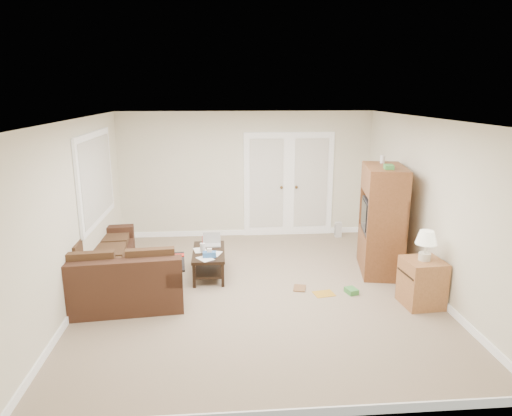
{
  "coord_description": "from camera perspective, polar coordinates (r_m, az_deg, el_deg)",
  "views": [
    {
      "loc": [
        -0.53,
        -6.21,
        2.86
      ],
      "look_at": [
        0.02,
        0.65,
        1.1
      ],
      "focal_mm": 32.0,
      "sensor_mm": 36.0,
      "label": 1
    }
  ],
  "objects": [
    {
      "name": "floor",
      "position": [
        6.86,
        0.24,
        -10.3
      ],
      "size": [
        5.5,
        5.5,
        0.0
      ],
      "primitive_type": "plane",
      "color": "gray",
      "rests_on": "ground"
    },
    {
      "name": "floor_magazine",
      "position": [
        6.83,
        8.49,
        -10.55
      ],
      "size": [
        0.33,
        0.28,
        0.01
      ],
      "primitive_type": "cube",
      "rotation": [
        0.0,
        0.0,
        0.18
      ],
      "color": "#C18722",
      "rests_on": "floor"
    },
    {
      "name": "baseboards",
      "position": [
        6.84,
        0.24,
        -9.92
      ],
      "size": [
        5.0,
        5.5,
        0.1
      ],
      "primitive_type": null,
      "color": "white",
      "rests_on": "floor"
    },
    {
      "name": "floor_book",
      "position": [
        6.96,
        4.73,
        -9.91
      ],
      "size": [
        0.23,
        0.28,
        0.02
      ],
      "primitive_type": "imported",
      "rotation": [
        0.0,
        0.0,
        -0.25
      ],
      "color": "brown",
      "rests_on": "floor"
    },
    {
      "name": "space_heater",
      "position": [
        9.38,
        10.24,
        -2.67
      ],
      "size": [
        0.13,
        0.11,
        0.31
      ],
      "primitive_type": "cube",
      "rotation": [
        0.0,
        0.0,
        0.05
      ],
      "color": "silver",
      "rests_on": "floor"
    },
    {
      "name": "tv_armoire",
      "position": [
        7.59,
        15.43,
        -1.34
      ],
      "size": [
        0.79,
        1.18,
        1.86
      ],
      "rotation": [
        0.0,
        0.0,
        -0.19
      ],
      "color": "brown",
      "rests_on": "floor"
    },
    {
      "name": "floor_greenbox",
      "position": [
        6.91,
        11.84,
        -10.1
      ],
      "size": [
        0.19,
        0.22,
        0.08
      ],
      "primitive_type": "cube",
      "rotation": [
        0.0,
        0.0,
        0.29
      ],
      "color": "#408B3F",
      "rests_on": "floor"
    },
    {
      "name": "wall_back",
      "position": [
        9.12,
        -1.22,
        4.17
      ],
      "size": [
        5.0,
        0.02,
        2.5
      ],
      "primitive_type": "cube",
      "color": "#EFE9CF",
      "rests_on": "floor"
    },
    {
      "name": "sectional_sofa",
      "position": [
        7.12,
        -17.78,
        -7.45
      ],
      "size": [
        1.88,
        2.55,
        0.77
      ],
      "rotation": [
        0.0,
        0.0,
        0.09
      ],
      "color": "#412619",
      "rests_on": "floor"
    },
    {
      "name": "wall_front",
      "position": [
        3.86,
        3.78,
        -10.36
      ],
      "size": [
        5.0,
        0.02,
        2.5
      ],
      "primitive_type": "cube",
      "color": "#EFE9CF",
      "rests_on": "floor"
    },
    {
      "name": "french_doors",
      "position": [
        9.22,
        4.09,
        2.88
      ],
      "size": [
        1.8,
        0.05,
        2.13
      ],
      "color": "white",
      "rests_on": "floor"
    },
    {
      "name": "coffee_table",
      "position": [
        7.37,
        -5.88,
        -6.69
      ],
      "size": [
        0.5,
        1.0,
        0.68
      ],
      "rotation": [
        0.0,
        0.0,
        0.0
      ],
      "color": "black",
      "rests_on": "floor"
    },
    {
      "name": "wall_right",
      "position": [
        7.1,
        20.8,
        0.28
      ],
      "size": [
        0.02,
        5.5,
        2.5
      ],
      "primitive_type": "cube",
      "color": "#EFE9CF",
      "rests_on": "floor"
    },
    {
      "name": "side_cabinet",
      "position": [
        6.69,
        20.08,
        -8.3
      ],
      "size": [
        0.54,
        0.54,
        1.07
      ],
      "rotation": [
        0.0,
        0.0,
        0.08
      ],
      "color": "#A76B3D",
      "rests_on": "floor"
    },
    {
      "name": "wall_left",
      "position": [
        6.71,
        -21.53,
        -0.56
      ],
      "size": [
        0.02,
        5.5,
        2.5
      ],
      "primitive_type": "cube",
      "color": "#EFE9CF",
      "rests_on": "floor"
    },
    {
      "name": "ceiling",
      "position": [
        6.25,
        0.26,
        11.04
      ],
      "size": [
        5.0,
        5.5,
        0.02
      ],
      "primitive_type": "cube",
      "color": "white",
      "rests_on": "wall_back"
    },
    {
      "name": "window_left",
      "position": [
        7.58,
        -19.36,
        3.58
      ],
      "size": [
        0.05,
        1.92,
        1.42
      ],
      "color": "white",
      "rests_on": "wall_left"
    }
  ]
}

